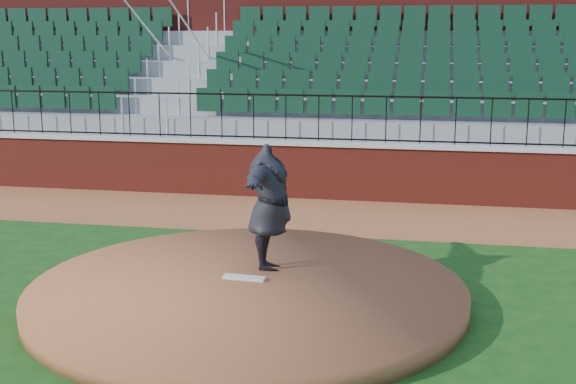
{
  "coord_description": "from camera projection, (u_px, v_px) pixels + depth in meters",
  "views": [
    {
      "loc": [
        2.08,
        -9.32,
        3.64
      ],
      "look_at": [
        0.0,
        1.5,
        1.3
      ],
      "focal_mm": 46.81,
      "sensor_mm": 36.0,
      "label": 1
    }
  ],
  "objects": [
    {
      "name": "pitchers_mound",
      "position": [
        247.0,
        292.0,
        10.37
      ],
      "size": [
        6.02,
        6.02,
        0.25
      ],
      "primitive_type": "cylinder",
      "color": "brown",
      "rests_on": "ground"
    },
    {
      "name": "pitcher",
      "position": [
        269.0,
        207.0,
        10.82
      ],
      "size": [
        0.81,
        2.32,
        1.85
      ],
      "primitive_type": "imported",
      "rotation": [
        0.0,
        0.0,
        1.65
      ],
      "color": "black",
      "rests_on": "pitchers_mound"
    },
    {
      "name": "wall_cap",
      "position": [
        335.0,
        144.0,
        16.56
      ],
      "size": [
        34.0,
        0.45,
        0.1
      ],
      "primitive_type": "cube",
      "color": "#B7B7B7",
      "rests_on": "field_wall"
    },
    {
      "name": "concourse_wall",
      "position": [
        360.0,
        65.0,
        21.56
      ],
      "size": [
        34.0,
        0.5,
        5.5
      ],
      "primitive_type": "cube",
      "color": "maroon",
      "rests_on": "ground"
    },
    {
      "name": "wall_railing",
      "position": [
        335.0,
        119.0,
        16.45
      ],
      "size": [
        34.0,
        0.05,
        1.0
      ],
      "primitive_type": null,
      "color": "black",
      "rests_on": "wall_cap"
    },
    {
      "name": "pitching_rubber",
      "position": [
        244.0,
        278.0,
        10.54
      ],
      "size": [
        0.61,
        0.19,
        0.04
      ],
      "primitive_type": "cube",
      "rotation": [
        0.0,
        0.0,
        -0.07
      ],
      "color": "silver",
      "rests_on": "pitchers_mound"
    },
    {
      "name": "field_wall",
      "position": [
        335.0,
        172.0,
        16.69
      ],
      "size": [
        34.0,
        0.35,
        1.2
      ],
      "primitive_type": "cube",
      "color": "maroon",
      "rests_on": "ground"
    },
    {
      "name": "ground",
      "position": [
        267.0,
        309.0,
        10.09
      ],
      "size": [
        90.0,
        90.0,
        0.0
      ],
      "primitive_type": "plane",
      "color": "#163F12",
      "rests_on": "ground"
    },
    {
      "name": "seating_stands",
      "position": [
        349.0,
        87.0,
        18.96
      ],
      "size": [
        34.0,
        5.1,
        4.6
      ],
      "primitive_type": null,
      "color": "gray",
      "rests_on": "ground"
    },
    {
      "name": "warning_track",
      "position": [
        324.0,
        215.0,
        15.28
      ],
      "size": [
        34.0,
        3.2,
        0.01
      ],
      "primitive_type": "cube",
      "color": "brown",
      "rests_on": "ground"
    }
  ]
}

